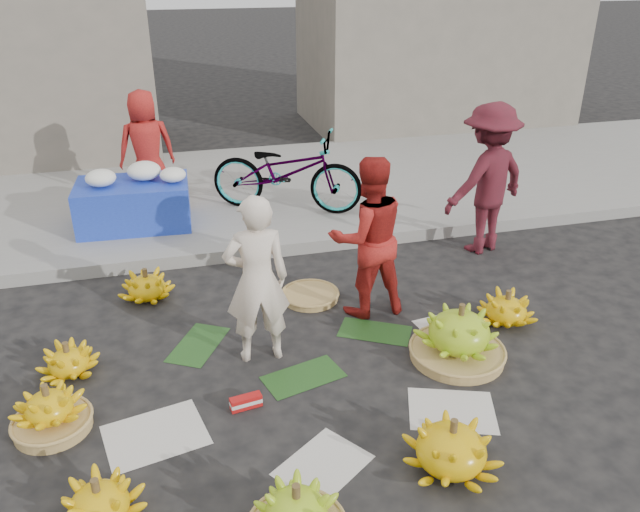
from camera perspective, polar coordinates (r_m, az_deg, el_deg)
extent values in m
plane|color=black|center=(5.42, -0.98, -9.61)|extent=(80.00, 80.00, 0.00)
cube|color=gray|center=(7.25, -5.17, 0.69)|extent=(40.00, 0.25, 0.15)
cube|color=gray|center=(9.19, -7.48, 5.98)|extent=(40.00, 4.00, 0.12)
cylinder|color=#9F7B42|center=(5.11, -23.23, -13.94)|extent=(0.55, 0.55, 0.09)
cylinder|color=#4F3B1F|center=(4.94, -23.82, -11.31)|extent=(0.05, 0.05, 0.12)
cylinder|color=#4F3B1F|center=(4.20, -19.83, -19.29)|extent=(0.05, 0.05, 0.12)
cylinder|color=#4F3B1F|center=(3.83, -2.19, -20.86)|extent=(0.05, 0.05, 0.12)
cylinder|color=#4F3B1F|center=(4.33, 12.13, -15.08)|extent=(0.05, 0.05, 0.12)
cylinder|color=#9F7B42|center=(5.57, 12.41, -8.67)|extent=(0.80, 0.80, 0.09)
cylinder|color=#4F3B1F|center=(5.34, 12.83, -4.91)|extent=(0.05, 0.05, 0.12)
cylinder|color=#4F3B1F|center=(6.07, 16.84, -3.56)|extent=(0.05, 0.05, 0.12)
cylinder|color=#4F3B1F|center=(5.54, -22.21, -7.88)|extent=(0.05, 0.05, 0.12)
cylinder|color=#4F3B1F|center=(6.45, -15.71, -1.63)|extent=(0.05, 0.05, 0.12)
cylinder|color=#9F7B42|center=(6.32, -0.91, -3.66)|extent=(0.63, 0.63, 0.06)
cube|color=#B31313|center=(4.93, -6.79, -13.09)|extent=(0.25, 0.11, 0.10)
imported|color=beige|center=(5.12, -5.80, -2.23)|extent=(0.55, 0.36, 1.48)
imported|color=red|center=(5.80, 4.38, 1.71)|extent=(0.79, 0.63, 1.56)
imported|color=maroon|center=(7.33, 15.03, 6.80)|extent=(1.26, 0.96, 1.73)
cube|color=#1B34B4|center=(7.98, -16.64, 4.57)|extent=(1.37, 0.90, 0.55)
ellipsoid|color=white|center=(7.83, -19.41, 6.69)|extent=(0.35, 0.35, 0.19)
ellipsoid|color=white|center=(7.90, -15.79, 7.45)|extent=(0.40, 0.40, 0.22)
ellipsoid|color=white|center=(7.75, -13.30, 7.19)|extent=(0.31, 0.31, 0.17)
cylinder|color=slate|center=(8.00, -20.22, 3.42)|extent=(0.33, 0.33, 0.38)
imported|color=red|center=(8.61, -15.57, 9.56)|extent=(0.79, 0.58, 1.49)
imported|color=gray|center=(8.08, -3.09, 7.72)|extent=(1.48, 2.07, 1.04)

